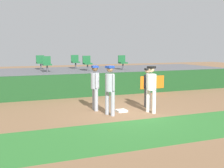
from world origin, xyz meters
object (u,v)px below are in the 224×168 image
at_px(seat_front_left, 47,63).
at_px(seat_front_center, 87,62).
at_px(player_fielder_home, 151,86).
at_px(seat_back_center, 75,61).
at_px(player_coach_visitor, 95,85).
at_px(seat_back_left, 41,62).
at_px(player_umpire, 147,85).
at_px(first_base, 121,111).
at_px(player_runner_visitor, 110,87).
at_px(seat_front_right, 122,62).

bearing_deg(seat_front_left, seat_front_center, 0.00).
relative_size(player_fielder_home, seat_back_center, 2.18).
bearing_deg(seat_back_center, player_fielder_home, -83.08).
xyz_separation_m(player_coach_visitor, seat_back_left, (-1.16, 6.52, 0.65)).
bearing_deg(seat_back_left, seat_front_center, -37.91).
relative_size(player_coach_visitor, seat_front_left, 2.17).
relative_size(player_umpire, seat_back_center, 2.00).
xyz_separation_m(first_base, seat_back_center, (0.06, 7.17, 1.66)).
height_order(player_runner_visitor, player_umpire, player_runner_visitor).
bearing_deg(seat_back_center, player_runner_visitor, -95.37).
height_order(player_coach_visitor, seat_front_right, seat_front_right).
bearing_deg(seat_back_center, seat_front_left, -138.74).
xyz_separation_m(player_coach_visitor, seat_front_left, (-1.11, 4.72, 0.65)).
xyz_separation_m(player_runner_visitor, seat_front_right, (3.09, 5.76, 0.62)).
bearing_deg(player_fielder_home, seat_front_center, 170.85).
bearing_deg(player_fielder_home, seat_back_left, -174.75).
relative_size(seat_back_center, seat_back_left, 1.00).
height_order(player_runner_visitor, seat_front_left, seat_front_left).
distance_m(first_base, player_runner_visitor, 1.29).
xyz_separation_m(seat_back_center, seat_front_left, (-2.05, -1.80, -0.00)).
bearing_deg(player_runner_visitor, seat_front_center, 154.21).
distance_m(seat_back_left, seat_front_right, 4.84).
bearing_deg(player_umpire, seat_front_right, 171.88).
xyz_separation_m(player_runner_visitor, seat_front_center, (0.91, 5.76, 0.62)).
height_order(player_coach_visitor, seat_front_left, seat_front_left).
distance_m(first_base, seat_front_center, 5.63).
height_order(player_runner_visitor, seat_front_right, seat_front_right).
distance_m(first_base, player_coach_visitor, 1.50).
bearing_deg(seat_front_right, first_base, -114.48).
xyz_separation_m(first_base, player_coach_visitor, (-0.88, 0.66, 1.02)).
bearing_deg(seat_back_left, seat_back_center, -0.00).
bearing_deg(seat_front_center, seat_front_right, -0.00).
bearing_deg(seat_front_right, seat_front_left, 180.00).
relative_size(player_runner_visitor, player_umpire, 1.11).
distance_m(player_coach_visitor, seat_front_left, 4.89).
distance_m(player_runner_visitor, seat_front_center, 5.86).
relative_size(first_base, player_fielder_home, 0.22).
relative_size(player_umpire, seat_front_center, 2.00).
bearing_deg(player_runner_visitor, player_fielder_home, 66.40).
distance_m(player_fielder_home, seat_back_left, 8.36).
bearing_deg(seat_back_left, player_runner_visitor, -79.51).
relative_size(seat_back_center, seat_front_right, 1.00).
bearing_deg(player_coach_visitor, seat_front_center, 170.42).
height_order(player_runner_visitor, seat_front_center, seat_front_center).
height_order(first_base, seat_front_center, seat_front_center).
bearing_deg(seat_front_right, player_umpire, -102.48).
bearing_deg(player_coach_visitor, seat_back_center, 175.84).
distance_m(seat_front_left, seat_front_center, 2.25).
bearing_deg(seat_front_left, seat_back_left, 91.83).
bearing_deg(first_base, seat_front_center, 87.18).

